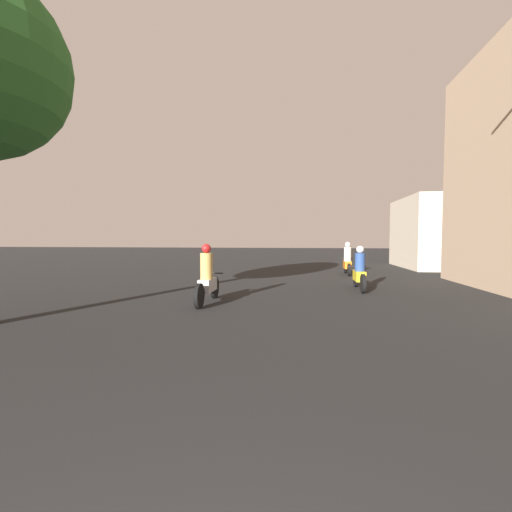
# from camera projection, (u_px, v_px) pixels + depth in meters

# --- Properties ---
(motorcycle_silver) EXTENTS (0.60, 2.10, 1.56)m
(motorcycle_silver) POSITION_uv_depth(u_px,v_px,m) (207.00, 279.00, 8.92)
(motorcycle_silver) COLOR black
(motorcycle_silver) RESTS_ON ground_plane
(motorcycle_yellow) EXTENTS (0.60, 2.03, 1.45)m
(motorcycle_yellow) POSITION_uv_depth(u_px,v_px,m) (359.00, 272.00, 11.22)
(motorcycle_yellow) COLOR black
(motorcycle_yellow) RESTS_ON ground_plane
(motorcycle_orange) EXTENTS (0.60, 1.88, 1.53)m
(motorcycle_orange) POSITION_uv_depth(u_px,v_px,m) (347.00, 261.00, 15.98)
(motorcycle_orange) COLOR black
(motorcycle_orange) RESTS_ON ground_plane
(building_right_far) EXTENTS (5.67, 5.71, 4.02)m
(building_right_far) POSITION_uv_depth(u_px,v_px,m) (454.00, 233.00, 19.55)
(building_right_far) COLOR beige
(building_right_far) RESTS_ON ground_plane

